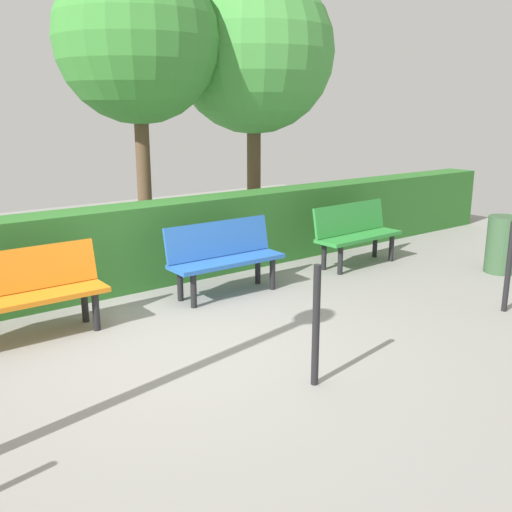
# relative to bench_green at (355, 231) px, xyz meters

# --- Properties ---
(ground_plane) EXTENTS (16.55, 16.55, 0.00)m
(ground_plane) POSITION_rel_bench_green_xyz_m (3.41, 0.85, -0.48)
(ground_plane) COLOR gray
(bench_green) EXTENTS (1.40, 0.51, 0.86)m
(bench_green) POSITION_rel_bench_green_xyz_m (0.00, 0.00, 0.00)
(bench_green) COLOR #2D8C38
(bench_green) RESTS_ON ground_plane
(bench_blue) EXTENTS (1.42, 0.48, 0.86)m
(bench_blue) POSITION_rel_bench_green_xyz_m (2.22, -0.03, 0.00)
(bench_blue) COLOR blue
(bench_blue) RESTS_ON ground_plane
(bench_orange) EXTENTS (1.63, 0.46, 0.86)m
(bench_orange) POSITION_rel_bench_green_xyz_m (4.57, -0.05, 0.01)
(bench_orange) COLOR orange
(bench_orange) RESTS_ON ground_plane
(hedge_row) EXTENTS (12.55, 0.52, 1.02)m
(hedge_row) POSITION_rel_bench_green_xyz_m (2.36, -0.93, 0.03)
(hedge_row) COLOR #2D6B28
(hedge_row) RESTS_ON ground_plane
(tree_near) EXTENTS (2.60, 2.60, 4.34)m
(tree_near) POSITION_rel_bench_green_xyz_m (-0.00, -2.37, 2.55)
(tree_near) COLOR brown
(tree_near) RESTS_ON ground_plane
(tree_mid) EXTENTS (2.36, 2.36, 4.28)m
(tree_mid) POSITION_rel_bench_green_xyz_m (1.99, -2.48, 2.61)
(tree_mid) COLOR brown
(tree_mid) RESTS_ON ground_plane
(railing_post_near) EXTENTS (0.06, 0.06, 1.00)m
(railing_post_near) POSITION_rel_bench_green_xyz_m (0.13, 2.35, 0.02)
(railing_post_near) COLOR black
(railing_post_near) RESTS_ON ground_plane
(railing_post_mid) EXTENTS (0.06, 0.06, 1.00)m
(railing_post_mid) POSITION_rel_bench_green_xyz_m (2.97, 2.35, 0.02)
(railing_post_mid) COLOR black
(railing_post_mid) RESTS_ON ground_plane
(trash_bin) EXTENTS (0.42, 0.42, 0.77)m
(trash_bin) POSITION_rel_bench_green_xyz_m (-1.27, 1.48, -0.09)
(trash_bin) COLOR #385938
(trash_bin) RESTS_ON ground_plane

